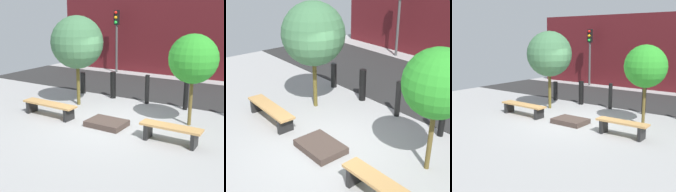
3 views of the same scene
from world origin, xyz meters
TOP-DOWN VIEW (x-y plane):
  - ground_plane at (0.00, 0.00)m, footprint 18.00×18.00m
  - road_strip at (0.00, 4.98)m, footprint 18.00×4.23m
  - building_facade at (0.00, 8.32)m, footprint 16.20×0.50m
  - bench_left at (-2.07, -0.37)m, footprint 1.98×0.47m
  - bench_right at (2.07, -0.37)m, footprint 1.62×0.43m
  - planter_bed at (0.00, -0.17)m, footprint 1.14×0.82m
  - tree_behind_left_bench at (-2.07, 1.19)m, footprint 1.85×1.85m
  - tree_behind_right_bench at (2.07, 1.19)m, footprint 1.43×1.43m
  - bollard_far_left at (-2.93, 2.62)m, footprint 0.21×0.21m
  - bollard_left at (-1.47, 2.62)m, footprint 0.22×0.22m
  - bollard_center at (0.00, 2.62)m, footprint 0.16×0.16m
  - bollard_right at (1.47, 2.62)m, footprint 0.16×0.16m
  - traffic_light_west at (-4.14, 7.38)m, footprint 0.28×0.27m

SIDE VIEW (x-z plane):
  - ground_plane at x=0.00m, z-range 0.00..0.00m
  - road_strip at x=0.00m, z-range 0.00..0.01m
  - planter_bed at x=0.00m, z-range 0.00..0.17m
  - bench_left at x=-2.07m, z-range 0.11..0.55m
  - bench_right at x=2.07m, z-range 0.10..0.57m
  - bollard_far_left at x=-2.93m, z-range 0.00..0.89m
  - bollard_left at x=-1.47m, z-range 0.00..1.04m
  - bollard_center at x=0.00m, z-range 0.00..1.07m
  - bollard_right at x=1.47m, z-range 0.00..1.08m
  - tree_behind_right_bench at x=2.07m, z-range 0.64..3.35m
  - building_facade at x=0.00m, z-range 0.00..4.24m
  - tree_behind_left_bench at x=-2.07m, z-range 0.67..3.86m
  - traffic_light_west at x=-4.14m, z-range 0.66..4.05m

